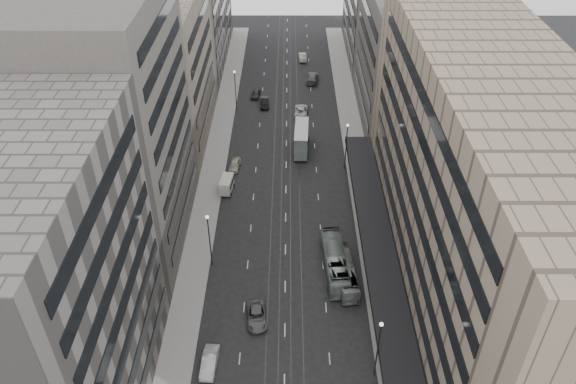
{
  "coord_description": "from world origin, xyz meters",
  "views": [
    {
      "loc": [
        0.45,
        -42.21,
        51.81
      ],
      "look_at": [
        0.34,
        19.84,
        6.2
      ],
      "focal_mm": 35.0,
      "sensor_mm": 36.0,
      "label": 1
    }
  ],
  "objects_px": {
    "bus_near": "(335,262)",
    "panel_van": "(227,184)",
    "double_decker": "(301,139)",
    "sedan_1": "(209,362)",
    "bus_far": "(345,272)",
    "sedan_2": "(257,316)"
  },
  "relations": [
    {
      "from": "sedan_1",
      "to": "sedan_2",
      "type": "distance_m",
      "value": 8.18
    },
    {
      "from": "double_decker",
      "to": "panel_van",
      "type": "bearing_deg",
      "value": -131.94
    },
    {
      "from": "bus_near",
      "to": "bus_far",
      "type": "height_order",
      "value": "bus_near"
    },
    {
      "from": "double_decker",
      "to": "panel_van",
      "type": "distance_m",
      "value": 16.81
    },
    {
      "from": "bus_near",
      "to": "sedan_1",
      "type": "relative_size",
      "value": 2.53
    },
    {
      "from": "bus_near",
      "to": "panel_van",
      "type": "xyz_separation_m",
      "value": [
        -15.61,
        17.63,
        -0.27
      ]
    },
    {
      "from": "double_decker",
      "to": "sedan_1",
      "type": "bearing_deg",
      "value": -100.91
    },
    {
      "from": "bus_far",
      "to": "double_decker",
      "type": "relative_size",
      "value": 1.16
    },
    {
      "from": "bus_far",
      "to": "sedan_2",
      "type": "relative_size",
      "value": 1.95
    },
    {
      "from": "sedan_2",
      "to": "sedan_1",
      "type": "bearing_deg",
      "value": -131.82
    },
    {
      "from": "sedan_2",
      "to": "bus_near",
      "type": "bearing_deg",
      "value": 34.99
    },
    {
      "from": "double_decker",
      "to": "sedan_1",
      "type": "relative_size",
      "value": 1.83
    },
    {
      "from": "bus_near",
      "to": "double_decker",
      "type": "bearing_deg",
      "value": -86.37
    },
    {
      "from": "double_decker",
      "to": "sedan_1",
      "type": "height_order",
      "value": "double_decker"
    },
    {
      "from": "sedan_1",
      "to": "sedan_2",
      "type": "height_order",
      "value": "sedan_1"
    },
    {
      "from": "bus_far",
      "to": "sedan_2",
      "type": "distance_m",
      "value": 12.85
    },
    {
      "from": "bus_far",
      "to": "panel_van",
      "type": "xyz_separation_m",
      "value": [
        -16.81,
        19.29,
        -0.02
      ]
    },
    {
      "from": "bus_near",
      "to": "sedan_1",
      "type": "height_order",
      "value": "bus_near"
    },
    {
      "from": "bus_near",
      "to": "sedan_1",
      "type": "distance_m",
      "value": 20.9
    },
    {
      "from": "double_decker",
      "to": "sedan_1",
      "type": "xyz_separation_m",
      "value": [
        -10.76,
        -44.52,
        -1.65
      ]
    },
    {
      "from": "double_decker",
      "to": "panel_van",
      "type": "xyz_separation_m",
      "value": [
        -11.79,
        -11.94,
        -1.09
      ]
    },
    {
      "from": "bus_far",
      "to": "double_decker",
      "type": "distance_m",
      "value": 31.65
    }
  ]
}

